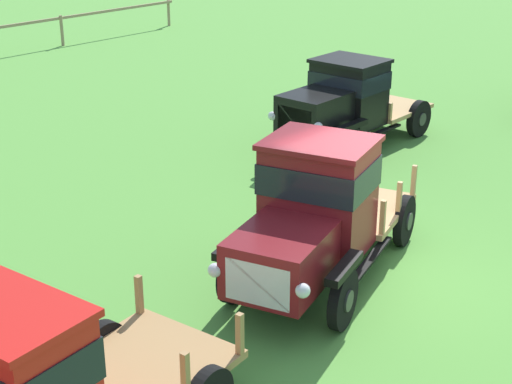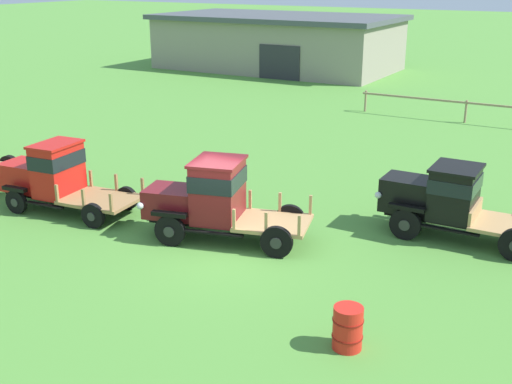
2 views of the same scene
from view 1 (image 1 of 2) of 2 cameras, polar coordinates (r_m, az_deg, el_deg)
ground_plane at (r=12.68m, az=8.95°, el=-6.48°), size 240.00×240.00×0.00m
vintage_truck_midrow_center at (r=11.93m, az=4.21°, el=-1.56°), size 5.06×2.86×2.35m
vintage_truck_far_side at (r=18.29m, az=6.36°, el=6.45°), size 4.74×1.91×2.13m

